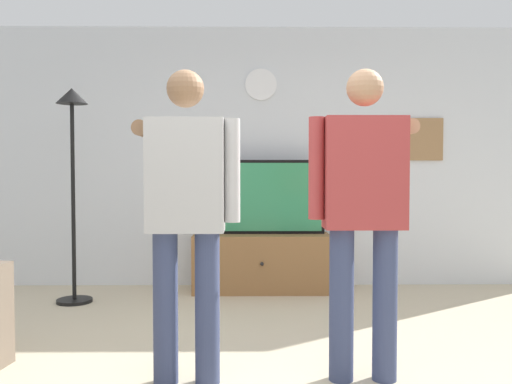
# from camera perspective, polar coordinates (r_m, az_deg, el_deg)

# --- Properties ---
(back_wall) EXTENTS (6.40, 0.10, 2.70)m
(back_wall) POSITION_cam_1_polar(r_m,az_deg,el_deg) (5.70, -0.49, 3.71)
(back_wall) COLOR silver
(back_wall) RESTS_ON ground_plane
(tv_stand) EXTENTS (1.36, 0.47, 0.57)m
(tv_stand) POSITION_cam_1_polar(r_m,az_deg,el_deg) (5.43, 0.58, -7.50)
(tv_stand) COLOR olive
(tv_stand) RESTS_ON ground_plane
(television) EXTENTS (1.26, 0.07, 0.74)m
(television) POSITION_cam_1_polar(r_m,az_deg,el_deg) (5.40, 0.57, -0.52)
(television) COLOR black
(television) RESTS_ON tv_stand
(wall_clock) EXTENTS (0.33, 0.03, 0.33)m
(wall_clock) POSITION_cam_1_polar(r_m,az_deg,el_deg) (5.71, 0.52, 11.30)
(wall_clock) COLOR white
(framed_picture) EXTENTS (0.56, 0.04, 0.44)m
(framed_picture) POSITION_cam_1_polar(r_m,az_deg,el_deg) (5.91, 16.57, 5.37)
(framed_picture) COLOR #997047
(floor_lamp) EXTENTS (0.32, 0.32, 1.95)m
(floor_lamp) POSITION_cam_1_polar(r_m,az_deg,el_deg) (5.17, -18.85, 4.25)
(floor_lamp) COLOR black
(floor_lamp) RESTS_ON ground_plane
(person_standing_nearer_lamp) EXTENTS (0.61, 0.78, 1.77)m
(person_standing_nearer_lamp) POSITION_cam_1_polar(r_m,az_deg,el_deg) (3.06, -7.40, -1.47)
(person_standing_nearer_lamp) COLOR #384266
(person_standing_nearer_lamp) RESTS_ON ground_plane
(person_standing_nearer_couch) EXTENTS (0.63, 0.78, 1.78)m
(person_standing_nearer_couch) POSITION_cam_1_polar(r_m,az_deg,el_deg) (3.14, 11.32, -1.15)
(person_standing_nearer_couch) COLOR #384266
(person_standing_nearer_couch) RESTS_ON ground_plane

